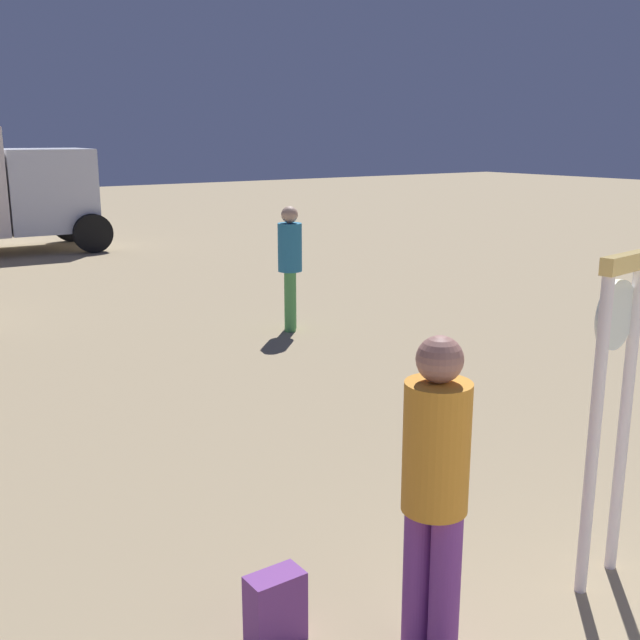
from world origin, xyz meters
name	(u,v)px	position (x,y,z in m)	size (l,w,h in m)	color
standing_clock	(613,386)	(0.56, 2.34, 1.26)	(0.46, 0.15, 2.03)	white
person_near_clock	(435,485)	(-0.77, 2.40, 0.98)	(0.34, 0.34, 1.75)	#76378E
backpack	(275,608)	(-1.38, 2.97, 0.20)	(0.31, 0.21, 0.40)	#793D8E
person_distant	(290,262)	(2.37, 8.62, 0.97)	(0.33, 0.33, 1.74)	#4E9E50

